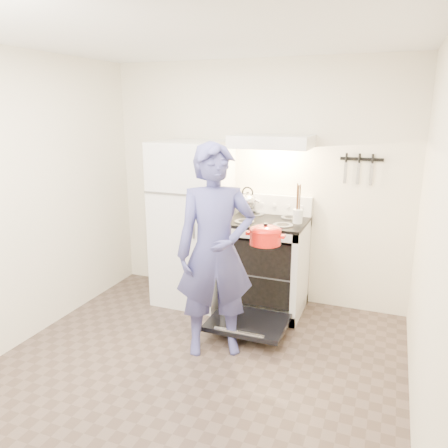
{
  "coord_description": "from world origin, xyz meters",
  "views": [
    {
      "loc": [
        1.34,
        -2.57,
        2.02
      ],
      "look_at": [
        -0.05,
        1.0,
        1.0
      ],
      "focal_mm": 35.0,
      "sensor_mm": 36.0,
      "label": 1
    }
  ],
  "objects_px": {
    "refrigerator": "(193,223)",
    "dutch_oven": "(265,237)",
    "tea_kettle": "(247,200)",
    "stove_body": "(267,267)",
    "person": "(215,252)"
  },
  "relations": [
    {
      "from": "tea_kettle",
      "to": "person",
      "type": "bearing_deg",
      "value": -84.82
    },
    {
      "from": "refrigerator",
      "to": "dutch_oven",
      "type": "height_order",
      "value": "refrigerator"
    },
    {
      "from": "refrigerator",
      "to": "person",
      "type": "distance_m",
      "value": 1.1
    },
    {
      "from": "refrigerator",
      "to": "stove_body",
      "type": "xyz_separation_m",
      "value": [
        0.81,
        0.02,
        -0.39
      ]
    },
    {
      "from": "tea_kettle",
      "to": "dutch_oven",
      "type": "xyz_separation_m",
      "value": [
        0.45,
        -0.9,
        -0.1
      ]
    },
    {
      "from": "refrigerator",
      "to": "person",
      "type": "xyz_separation_m",
      "value": [
        0.63,
        -0.9,
        0.04
      ]
    },
    {
      "from": "stove_body",
      "to": "dutch_oven",
      "type": "distance_m",
      "value": 0.88
    },
    {
      "from": "tea_kettle",
      "to": "person",
      "type": "xyz_separation_m",
      "value": [
        0.1,
        -1.14,
        -0.2
      ]
    },
    {
      "from": "refrigerator",
      "to": "tea_kettle",
      "type": "relative_size",
      "value": 6.12
    },
    {
      "from": "person",
      "to": "refrigerator",
      "type": "bearing_deg",
      "value": 97.44
    },
    {
      "from": "tea_kettle",
      "to": "person",
      "type": "distance_m",
      "value": 1.16
    },
    {
      "from": "refrigerator",
      "to": "dutch_oven",
      "type": "relative_size",
      "value": 5.15
    },
    {
      "from": "tea_kettle",
      "to": "dutch_oven",
      "type": "bearing_deg",
      "value": -63.21
    },
    {
      "from": "tea_kettle",
      "to": "stove_body",
      "type": "bearing_deg",
      "value": -36.73
    },
    {
      "from": "refrigerator",
      "to": "person",
      "type": "height_order",
      "value": "person"
    }
  ]
}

